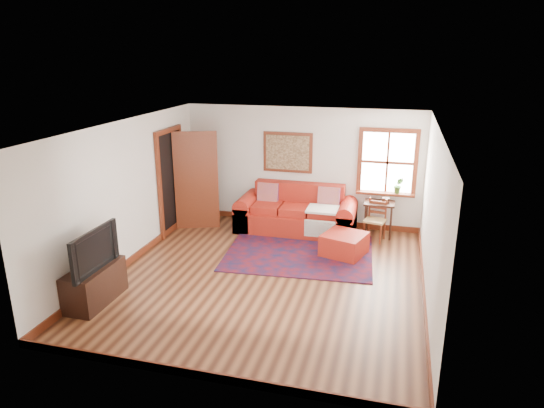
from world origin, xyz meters
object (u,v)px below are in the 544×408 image
(ladder_back_chair, at_px, (376,218))
(media_cabinet, at_px, (95,285))
(red_leather_sofa, at_px, (297,216))
(side_table, at_px, (379,208))
(red_ottoman, at_px, (344,244))

(ladder_back_chair, distance_m, media_cabinet, 5.30)
(red_leather_sofa, height_order, ladder_back_chair, red_leather_sofa)
(red_leather_sofa, xyz_separation_m, ladder_back_chair, (1.61, -0.12, 0.13))
(ladder_back_chair, height_order, media_cabinet, ladder_back_chair)
(red_leather_sofa, height_order, media_cabinet, red_leather_sofa)
(red_leather_sofa, bearing_deg, side_table, 3.39)
(red_leather_sofa, distance_m, ladder_back_chair, 1.62)
(side_table, distance_m, ladder_back_chair, 0.27)
(red_leather_sofa, relative_size, media_cabinet, 2.38)
(red_leather_sofa, xyz_separation_m, side_table, (1.66, 0.10, 0.27))
(red_leather_sofa, bearing_deg, media_cabinet, -121.16)
(side_table, bearing_deg, red_leather_sofa, -176.61)
(red_leather_sofa, distance_m, media_cabinet, 4.37)
(red_ottoman, relative_size, ladder_back_chair, 0.86)
(red_leather_sofa, distance_m, side_table, 1.68)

